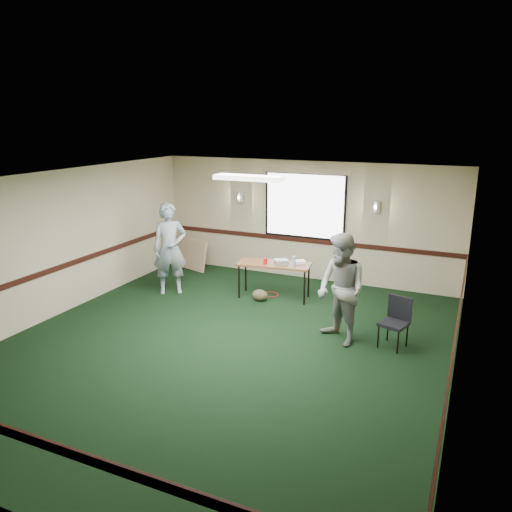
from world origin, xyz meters
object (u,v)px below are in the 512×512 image
at_px(conference_chair, 396,318).
at_px(person_left, 170,249).
at_px(person_right, 341,289).
at_px(folding_table, 274,266).
at_px(projector, 281,262).

xyz_separation_m(conference_chair, person_left, (-4.78, 0.68, 0.48)).
bearing_deg(person_right, conference_chair, 52.89).
height_order(folding_table, person_left, person_left).
bearing_deg(folding_table, projector, -5.20).
bearing_deg(projector, person_right, -74.61).
distance_m(person_left, person_right, 4.02).
bearing_deg(person_right, projector, 174.54).
relative_size(folding_table, conference_chair, 1.88).
bearing_deg(conference_chair, person_right, -148.36).
bearing_deg(person_right, folding_table, 177.16).
bearing_deg(folding_table, conference_chair, -33.99).
bearing_deg(person_right, person_left, -155.77).
height_order(conference_chair, person_left, person_left).
xyz_separation_m(folding_table, person_left, (-2.12, -0.61, 0.28)).
relative_size(projector, person_left, 0.14).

